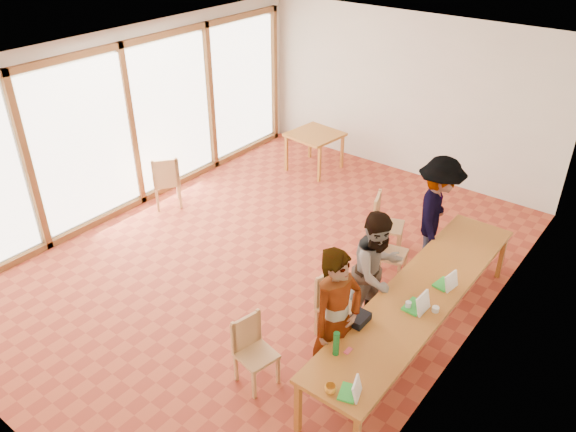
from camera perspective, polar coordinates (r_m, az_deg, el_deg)
name	(u,v)px	position (r m, az deg, el deg)	size (l,w,h in m)	color
ground	(271,260)	(8.47, -1.77, -4.50)	(8.00, 8.00, 0.00)	#AD462A
wall_back	(406,95)	(10.85, 11.90, 11.89)	(6.00, 0.10, 3.00)	beige
wall_right	(482,244)	(6.45, 19.11, -2.75)	(0.10, 8.00, 3.00)	beige
window_wall	(130,122)	(9.72, -15.73, 9.18)	(0.10, 8.00, 3.00)	white
ceiling	(267,59)	(7.17, -2.16, 15.66)	(6.00, 8.00, 0.04)	white
communal_table	(421,296)	(6.83, 13.31, -7.93)	(0.80, 4.00, 0.75)	#AB7126
side_table	(315,137)	(10.93, 2.74, 7.99)	(0.90, 0.90, 0.75)	#AB7126
chair_near	(251,343)	(6.35, -3.76, -12.77)	(0.47, 0.47, 0.45)	tan
chair_mid	(331,297)	(6.93, 4.42, -8.20)	(0.42, 0.42, 0.46)	tan
chair_far	(382,218)	(8.51, 9.57, -0.18)	(0.56, 0.56, 0.50)	tan
chair_empty	(385,245)	(7.92, 9.79, -2.93)	(0.50, 0.50, 0.48)	tan
chair_spare	(166,177)	(9.76, -12.29, 3.88)	(0.62, 0.62, 0.51)	tan
person_near	(337,321)	(6.06, 4.95, -10.60)	(0.65, 0.42, 1.77)	gray
person_mid	(377,272)	(6.92, 9.01, -5.65)	(0.79, 0.62, 1.63)	gray
person_far	(437,215)	(8.16, 14.88, 0.15)	(1.12, 0.64, 1.74)	gray
laptop_near	(352,391)	(5.51, 6.55, -17.23)	(0.25, 0.26, 0.19)	green
laptop_mid	(419,305)	(6.52, 13.13, -8.79)	(0.24, 0.28, 0.23)	green
laptop_far	(447,283)	(6.95, 15.89, -6.54)	(0.25, 0.27, 0.21)	green
yellow_mug	(330,389)	(5.52, 4.33, -17.10)	(0.11, 0.11, 0.09)	orange
green_bottle	(336,344)	(5.80, 4.92, -12.80)	(0.07, 0.07, 0.28)	#156826
clear_glass	(408,305)	(6.52, 12.12, -8.86)	(0.07, 0.07, 0.09)	silver
condiment_cup	(436,309)	(6.56, 14.76, -9.15)	(0.08, 0.08, 0.06)	white
pink_phone	(348,351)	(5.93, 6.13, -13.46)	(0.05, 0.10, 0.01)	#E04E65
black_pouch	(360,319)	(6.25, 7.28, -10.35)	(0.16, 0.26, 0.09)	black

